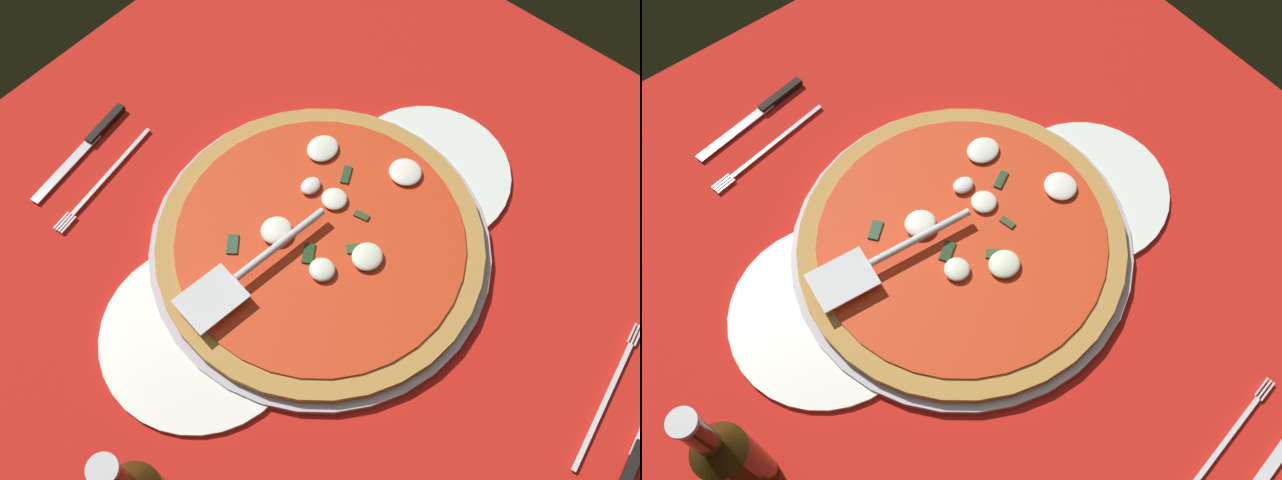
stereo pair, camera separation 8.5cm
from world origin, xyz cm
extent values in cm
cube|color=red|center=(0.00, 0.00, -0.40)|extent=(107.87, 107.87, 0.80)
cube|color=white|center=(-42.38, -3.85, 0.05)|extent=(7.71, 7.71, 0.10)
cube|color=white|center=(-42.38, 11.56, 0.05)|extent=(7.71, 7.71, 0.10)
cube|color=white|center=(-34.67, 3.85, 0.05)|extent=(7.71, 7.71, 0.10)
cube|color=white|center=(-34.67, 19.26, 0.05)|extent=(7.71, 7.71, 0.10)
cube|color=silver|center=(-26.97, -3.85, 0.05)|extent=(7.71, 7.71, 0.10)
cube|color=white|center=(-26.97, 11.56, 0.05)|extent=(7.71, 7.71, 0.10)
cube|color=white|center=(-26.97, 26.97, 0.05)|extent=(7.71, 7.71, 0.10)
cube|color=white|center=(-26.97, 42.38, 0.05)|extent=(7.71, 7.71, 0.10)
cube|color=white|center=(-19.26, -11.56, 0.05)|extent=(7.71, 7.71, 0.10)
cube|color=white|center=(-19.26, 3.85, 0.05)|extent=(7.71, 7.71, 0.10)
cube|color=white|center=(-19.26, 19.26, 0.05)|extent=(7.71, 7.71, 0.10)
cube|color=white|center=(-19.26, 34.67, 0.05)|extent=(7.71, 7.71, 0.10)
cube|color=white|center=(-19.26, 50.08, 0.05)|extent=(7.71, 7.71, 0.10)
cube|color=white|center=(-11.56, -19.26, 0.05)|extent=(7.71, 7.71, 0.10)
cube|color=white|center=(-11.56, -3.85, 0.05)|extent=(7.71, 7.71, 0.10)
cube|color=white|center=(-11.56, 11.56, 0.05)|extent=(7.71, 7.71, 0.10)
cube|color=white|center=(-11.56, 26.97, 0.05)|extent=(7.71, 7.71, 0.10)
cube|color=white|center=(-11.56, 42.38, 0.05)|extent=(7.71, 7.71, 0.10)
cube|color=white|center=(-3.85, -26.97, 0.05)|extent=(7.71, 7.71, 0.10)
cube|color=white|center=(-3.85, -11.56, 0.05)|extent=(7.71, 7.71, 0.10)
cube|color=silver|center=(-3.85, 3.85, 0.05)|extent=(7.71, 7.71, 0.10)
cube|color=white|center=(-3.85, 19.26, 0.05)|extent=(7.71, 7.71, 0.10)
cube|color=white|center=(-3.85, 34.67, 0.05)|extent=(7.71, 7.71, 0.10)
cube|color=white|center=(-3.85, 50.08, 0.05)|extent=(7.71, 7.71, 0.10)
cube|color=white|center=(3.85, -34.67, 0.05)|extent=(7.71, 7.71, 0.10)
cube|color=white|center=(3.85, -19.26, 0.05)|extent=(7.71, 7.71, 0.10)
cube|color=white|center=(3.85, -3.85, 0.05)|extent=(7.71, 7.71, 0.10)
cube|color=white|center=(3.85, 11.56, 0.05)|extent=(7.71, 7.71, 0.10)
cube|color=white|center=(3.85, 26.97, 0.05)|extent=(7.71, 7.71, 0.10)
cube|color=white|center=(3.85, 42.38, 0.05)|extent=(7.71, 7.71, 0.10)
cube|color=white|center=(11.56, -42.38, 0.05)|extent=(7.71, 7.71, 0.10)
cube|color=white|center=(11.56, -26.97, 0.05)|extent=(7.71, 7.71, 0.10)
cube|color=white|center=(11.56, -11.56, 0.05)|extent=(7.71, 7.71, 0.10)
cube|color=white|center=(11.56, 3.85, 0.05)|extent=(7.71, 7.71, 0.10)
cube|color=white|center=(11.56, 19.26, 0.05)|extent=(7.71, 7.71, 0.10)
cube|color=white|center=(11.56, 34.67, 0.05)|extent=(7.71, 7.71, 0.10)
cube|color=white|center=(11.56, 50.08, 0.05)|extent=(7.71, 7.71, 0.10)
cube|color=white|center=(19.26, -34.67, 0.05)|extent=(7.71, 7.71, 0.10)
cube|color=white|center=(19.26, -19.26, 0.05)|extent=(7.71, 7.71, 0.10)
cube|color=white|center=(19.26, -3.85, 0.05)|extent=(7.71, 7.71, 0.10)
cube|color=silver|center=(19.26, 11.56, 0.05)|extent=(7.71, 7.71, 0.10)
cube|color=white|center=(19.26, 26.97, 0.05)|extent=(7.71, 7.71, 0.10)
cube|color=white|center=(19.26, 42.38, 0.05)|extent=(7.71, 7.71, 0.10)
cube|color=white|center=(26.97, -26.97, 0.05)|extent=(7.71, 7.71, 0.10)
cube|color=silver|center=(26.97, -11.56, 0.05)|extent=(7.71, 7.71, 0.10)
cube|color=white|center=(26.97, 3.85, 0.05)|extent=(7.71, 7.71, 0.10)
cube|color=white|center=(26.97, 19.26, 0.05)|extent=(7.71, 7.71, 0.10)
cube|color=white|center=(26.97, 34.67, 0.05)|extent=(7.71, 7.71, 0.10)
cube|color=white|center=(34.67, -19.26, 0.05)|extent=(7.71, 7.71, 0.10)
cube|color=white|center=(34.67, -3.85, 0.05)|extent=(7.71, 7.71, 0.10)
cube|color=white|center=(34.67, 11.56, 0.05)|extent=(7.71, 7.71, 0.10)
cube|color=white|center=(34.67, 26.97, 0.05)|extent=(7.71, 7.71, 0.10)
cube|color=white|center=(42.38, -11.56, 0.05)|extent=(7.71, 7.71, 0.10)
cube|color=white|center=(42.38, 3.85, 0.05)|extent=(7.71, 7.71, 0.10)
cube|color=white|center=(42.38, 19.26, 0.05)|extent=(7.71, 7.71, 0.10)
cube|color=white|center=(50.08, -3.85, 0.05)|extent=(7.71, 7.71, 0.10)
cube|color=white|center=(50.08, 11.56, 0.05)|extent=(7.71, 7.71, 0.10)
cylinder|color=#B7B0C2|center=(-0.81, 0.97, 0.78)|extent=(45.36, 45.36, 1.37)
cylinder|color=white|center=(-19.93, 4.09, 0.60)|extent=(25.63, 25.63, 1.00)
cylinder|color=white|center=(18.08, -2.87, 0.60)|extent=(23.32, 23.32, 1.00)
cylinder|color=#B9853F|center=(-0.81, 0.97, 2.13)|extent=(43.28, 43.28, 1.32)
cylinder|color=red|center=(-0.81, 0.97, 2.94)|extent=(38.21, 38.21, 0.30)
ellipsoid|color=silver|center=(0.81, -5.63, 3.68)|extent=(4.16, 3.97, 1.18)
ellipsoid|color=white|center=(-4.36, -2.45, 3.67)|extent=(3.30, 3.39, 1.17)
ellipsoid|color=white|center=(14.39, -1.35, 3.57)|extent=(4.42, 4.55, 0.97)
ellipsoid|color=white|center=(4.20, 6.96, 3.64)|extent=(3.00, 2.42, 1.12)
ellipsoid|color=white|center=(9.99, 9.80, 3.56)|extent=(4.70, 4.15, 0.95)
ellipsoid|color=white|center=(-3.98, 5.78, 3.77)|extent=(4.22, 4.01, 1.37)
ellipsoid|color=white|center=(4.74, 3.22, 3.57)|extent=(3.44, 3.51, 0.97)
cube|color=#193718|center=(-3.59, 0.54, 3.24)|extent=(3.18, 2.75, 0.30)
cube|color=#294626|center=(5.26, -1.06, 3.24)|extent=(1.33, 2.19, 0.30)
cube|color=#284F28|center=(1.20, -3.84, 3.24)|extent=(3.11, 2.98, 0.30)
cube|color=#1C3820|center=(-3.89, 6.51, 3.24)|extent=(3.66, 2.80, 0.30)
cube|color=#1E4225|center=(8.94, 4.65, 3.24)|extent=(3.01, 2.27, 0.30)
cube|color=#22472E|center=(-9.02, 8.90, 3.24)|extent=(3.07, 2.86, 0.30)
cube|color=silver|center=(-16.66, 5.01, 4.61)|extent=(8.54, 6.97, 0.30)
cylinder|color=silver|center=(-5.54, 3.59, 4.96)|extent=(14.57, 2.83, 1.00)
cube|color=white|center=(5.36, -41.38, 0.40)|extent=(18.64, 14.31, 0.60)
cube|color=silver|center=(4.97, -38.73, 0.83)|extent=(18.05, 3.27, 0.25)
cube|color=silver|center=(15.49, -37.60, 0.83)|extent=(3.00, 0.66, 0.25)
cube|color=silver|center=(15.43, -37.17, 0.83)|extent=(3.00, 0.66, 0.25)
cube|color=silver|center=(15.36, -36.73, 0.83)|extent=(3.00, 0.66, 0.25)
cube|color=silver|center=(8.69, -43.60, 0.83)|extent=(13.87, 3.42, 0.25)
cube|color=white|center=(-11.35, 34.08, 0.40)|extent=(19.31, 15.66, 0.60)
cube|color=silver|center=(-10.87, 31.20, 0.83)|extent=(16.84, 3.37, 0.25)
cube|color=silver|center=(-20.83, 30.21, 0.83)|extent=(3.00, 0.71, 0.25)
cube|color=silver|center=(-20.76, 29.78, 0.83)|extent=(3.00, 0.71, 0.25)
cube|color=silver|center=(-20.69, 29.35, 0.83)|extent=(3.00, 0.71, 0.25)
cube|color=silver|center=(-20.62, 28.91, 0.83)|extent=(3.00, 0.71, 0.25)
cube|color=black|center=(-6.10, 37.91, 1.10)|extent=(7.83, 2.45, 0.80)
cube|color=silver|center=(-14.69, 36.49, 0.83)|extent=(13.59, 3.60, 0.25)
cylinder|color=#32210A|center=(-38.12, -7.43, 7.03)|extent=(5.90, 5.90, 13.86)
cone|color=#32210A|center=(-38.12, -7.43, 15.59)|extent=(5.90, 5.90, 3.26)
cylinder|color=#32210A|center=(-38.12, -7.43, 20.81)|extent=(2.44, 2.44, 7.19)
cylinder|color=#B7B7BC|center=(-38.12, -7.43, 24.70)|extent=(2.81, 2.81, 0.60)
camera|label=1|loc=(-35.64, -29.06, 86.94)|focal=41.11mm
camera|label=2|loc=(-29.54, -34.94, 86.94)|focal=41.11mm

